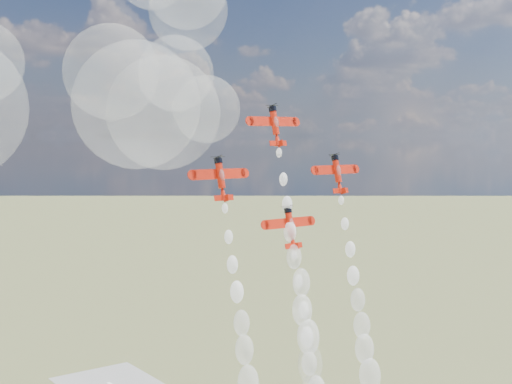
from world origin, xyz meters
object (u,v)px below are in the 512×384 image
(plane_right, at_px, (337,173))
(plane_slot, at_px, (290,227))
(plane_left, at_px, (221,178))
(plane_lead, at_px, (275,125))

(plane_right, height_order, plane_slot, plane_right)
(plane_left, xyz_separation_m, plane_slot, (13.59, -2.31, -9.23))
(plane_lead, xyz_separation_m, plane_left, (-13.59, -2.31, -9.23))
(plane_left, relative_size, plane_slot, 1.00)
(plane_lead, bearing_deg, plane_right, -9.65)
(plane_left, bearing_deg, plane_right, 0.00)
(plane_left, xyz_separation_m, plane_right, (27.18, 0.00, 0.00))
(plane_left, height_order, plane_right, same)
(plane_right, relative_size, plane_slot, 1.00)
(plane_left, relative_size, plane_right, 1.00)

